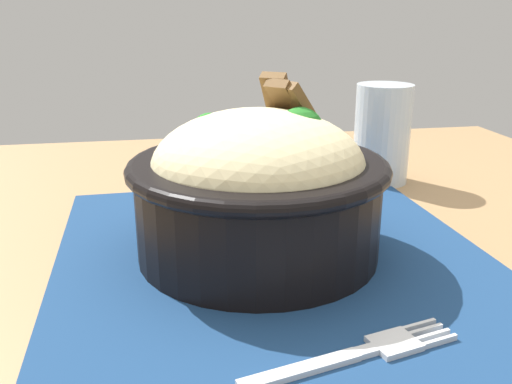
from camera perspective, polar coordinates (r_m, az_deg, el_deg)
placemat at (r=0.39m, az=3.56°, el=-9.81°), size 0.47×0.34×0.00m
bowl at (r=0.42m, az=0.04°, el=0.67°), size 0.20×0.20×0.14m
fork at (r=0.32m, az=10.77°, el=-15.97°), size 0.05×0.13×0.00m
drinking_glass at (r=0.63m, az=12.82°, el=5.26°), size 0.06×0.06×0.11m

